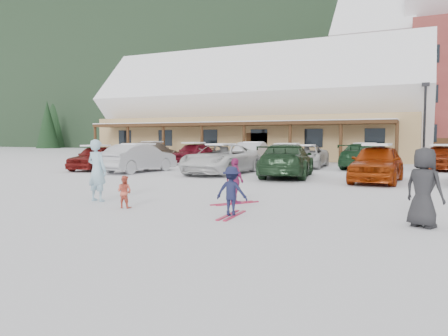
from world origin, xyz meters
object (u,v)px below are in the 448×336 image
at_px(parked_car_0, 96,158).
at_px(toddler_red, 124,192).
at_px(child_navy, 232,191).
at_px(parked_car_10, 305,156).
at_px(parked_car_4, 377,163).
at_px(parked_car_9, 254,154).
at_px(day_lodge, 255,115).
at_px(lamp_post, 425,118).
at_px(parked_car_7, 153,152).
at_px(parked_car_3, 287,161).
at_px(parked_car_12, 440,157).
at_px(child_magenta, 235,181).
at_px(parked_car_2, 221,159).
at_px(parked_car_11, 365,156).
at_px(parked_car_1, 139,158).
at_px(adult_skier, 97,170).
at_px(bystander_dark, 424,188).
at_px(parked_car_8, 193,153).

bearing_deg(parked_car_0, toddler_red, -55.61).
relative_size(child_navy, parked_car_10, 0.23).
xyz_separation_m(parked_car_4, parked_car_9, (-8.62, 8.36, -0.01)).
bearing_deg(parked_car_10, toddler_red, -95.04).
xyz_separation_m(day_lodge, lamp_post, (14.21, -4.93, -0.77)).
relative_size(child_navy, parked_car_7, 0.22).
bearing_deg(parked_car_0, day_lodge, 72.36).
bearing_deg(parked_car_10, parked_car_9, 161.61).
bearing_deg(parked_car_0, parked_car_3, -8.70).
distance_m(parked_car_10, parked_car_12, 7.52).
distance_m(child_magenta, parked_car_2, 9.99).
bearing_deg(parked_car_11, parked_car_1, 40.83).
bearing_deg(parked_car_1, adult_skier, 126.29).
bearing_deg(parked_car_9, lamp_post, -156.92).
relative_size(parked_car_0, parked_car_3, 0.77).
bearing_deg(parked_car_0, adult_skier, -58.33).
bearing_deg(toddler_red, parked_car_9, -82.86).
height_order(parked_car_1, parked_car_2, parked_car_2).
height_order(bystander_dark, parked_car_12, bystander_dark).
xyz_separation_m(lamp_post, parked_car_3, (-5.70, -13.39, -2.40)).
bearing_deg(adult_skier, parked_car_9, -79.58).
height_order(parked_car_3, parked_car_9, parked_car_3).
height_order(child_navy, child_magenta, child_magenta).
bearing_deg(toddler_red, parked_car_7, -61.11).
height_order(lamp_post, parked_car_8, lamp_post).
distance_m(parked_car_4, parked_car_7, 18.69).
bearing_deg(parked_car_4, parked_car_7, 155.33).
bearing_deg(lamp_post, parked_car_12, -80.86).
bearing_deg(parked_car_2, adult_skier, -85.20).
relative_size(lamp_post, parked_car_0, 1.36).
bearing_deg(adult_skier, child_magenta, -157.78).
relative_size(day_lodge, parked_car_3, 5.46).
bearing_deg(child_navy, parked_car_7, -55.28).
distance_m(parked_car_4, parked_car_9, 12.01).
height_order(parked_car_8, parked_car_10, parked_car_8).
distance_m(toddler_red, child_magenta, 3.00).
height_order(bystander_dark, parked_car_11, bystander_dark).
bearing_deg(parked_car_2, parked_car_8, 128.07).
height_order(lamp_post, parked_car_7, lamp_post).
bearing_deg(parked_car_1, bystander_dark, 152.59).
relative_size(toddler_red, parked_car_1, 0.19).
distance_m(toddler_red, parked_car_2, 10.98).
relative_size(lamp_post, parked_car_3, 1.04).
distance_m(child_navy, parked_car_11, 17.36).
bearing_deg(bystander_dark, parked_car_3, -29.81).
xyz_separation_m(parked_car_7, parked_car_9, (8.08, -0.03, 0.00)).
bearing_deg(parked_car_9, child_navy, 103.76).
height_order(parked_car_4, parked_car_12, parked_car_4).
bearing_deg(parked_car_10, parked_car_12, 4.81).
relative_size(lamp_post, toddler_red, 6.52).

